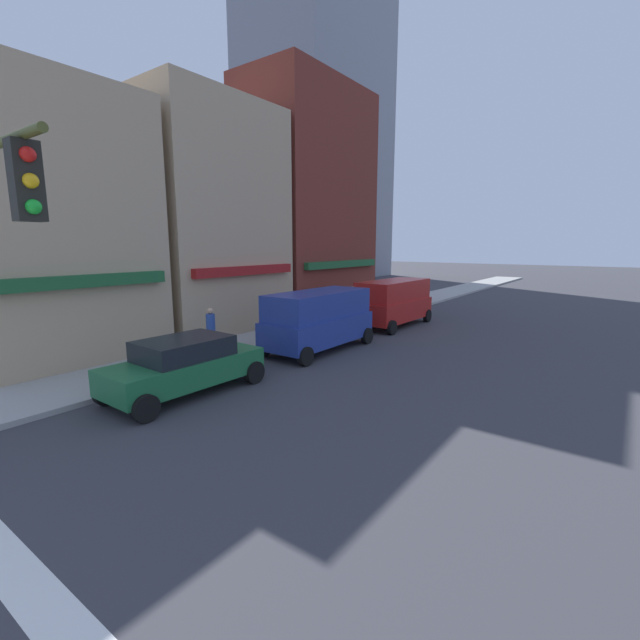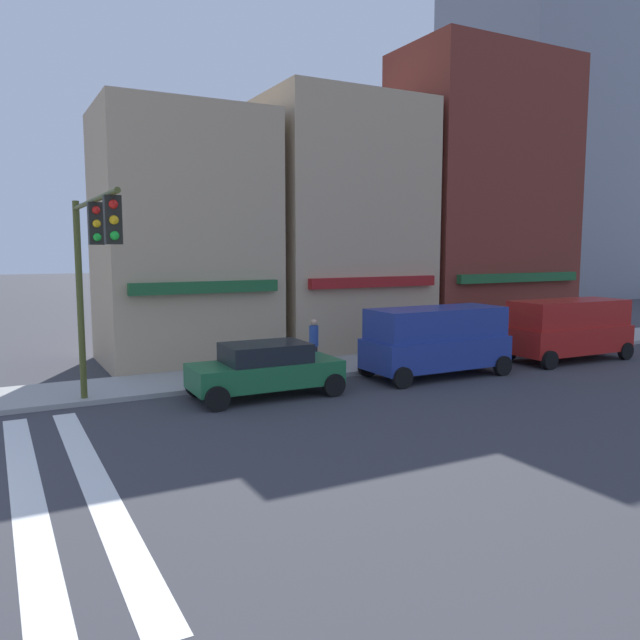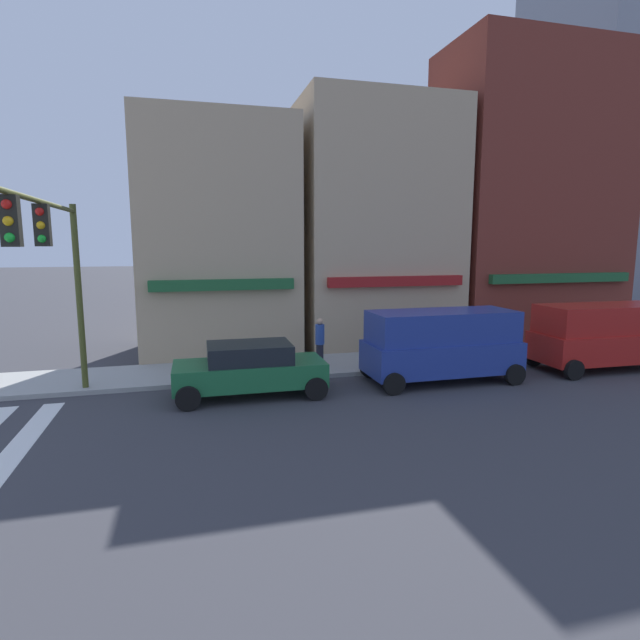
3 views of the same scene
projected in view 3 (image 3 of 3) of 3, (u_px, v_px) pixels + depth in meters
name	position (u px, v px, depth m)	size (l,w,h in m)	color
storefront_row	(415.00, 215.00, 22.63)	(21.96, 5.30, 13.41)	tan
traffic_signal	(56.00, 257.00, 12.34)	(0.32, 6.24, 5.62)	#474C1E
sedan_green	(250.00, 368.00, 14.73)	(4.43, 2.02, 1.59)	#1E6638
van_blue	(442.00, 343.00, 16.26)	(5.00, 2.22, 2.34)	navy
van_red	(604.00, 334.00, 17.90)	(5.04, 2.22, 2.34)	#B21E19
pedestrian_blue_shirt	(320.00, 342.00, 17.48)	(0.32, 0.32, 1.77)	#23232D
pedestrian_orange_vest	(558.00, 328.00, 20.36)	(0.32, 0.32, 1.77)	#23232D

